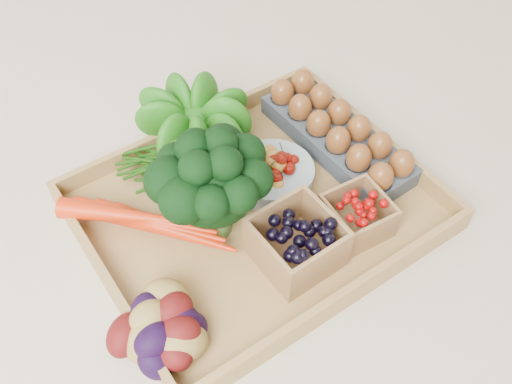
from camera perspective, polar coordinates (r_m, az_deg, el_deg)
ground at (r=0.98m, az=0.00°, el=-2.24°), size 4.00×4.00×0.00m
tray at (r=0.97m, az=0.00°, el=-1.97°), size 0.55×0.45×0.01m
carrots at (r=0.93m, az=-11.01°, el=-2.83°), size 0.24×0.17×0.06m
lettuce at (r=1.02m, az=-6.20°, el=7.57°), size 0.14×0.14×0.14m
broccoli at (r=0.89m, az=-4.35°, el=-0.81°), size 0.18×0.18×0.14m
cherry_bowl at (r=0.99m, az=1.74°, el=1.69°), size 0.14×0.14×0.04m
egg_carton at (r=1.06m, az=8.07°, el=5.27°), size 0.12×0.32×0.04m
potatoes at (r=0.81m, az=-9.17°, el=-12.95°), size 0.16×0.16×0.09m
punnet_blackberry at (r=0.88m, az=4.08°, el=-5.01°), size 0.12×0.12×0.08m
punnet_raspberry at (r=0.93m, az=10.09°, el=-2.32°), size 0.10×0.10×0.06m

